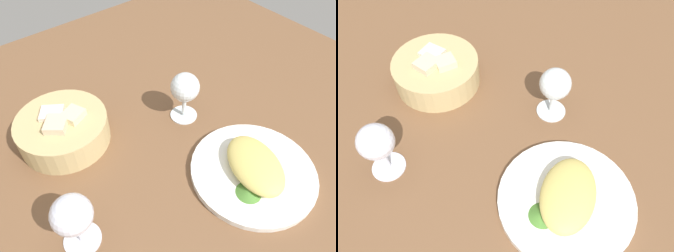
{
  "view_description": "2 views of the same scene",
  "coord_description": "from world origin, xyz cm",
  "views": [
    {
      "loc": [
        -30.09,
        27.84,
        55.26
      ],
      "look_at": [
        6.17,
        -1.54,
        5.68
      ],
      "focal_mm": 34.12,
      "sensor_mm": 36.0,
      "label": 1
    },
    {
      "loc": [
        -37.64,
        2.92,
        60.73
      ],
      "look_at": [
        4.24,
        0.42,
        3.92
      ],
      "focal_mm": 36.77,
      "sensor_mm": 36.0,
      "label": 2
    }
  ],
  "objects": [
    {
      "name": "ground_plane",
      "position": [
        0.0,
        0.0,
        -1.0
      ],
      "size": [
        140.0,
        140.0,
        2.0
      ],
      "primitive_type": "cube",
      "color": "brown"
    },
    {
      "name": "plate",
      "position": [
        -11.37,
        -9.95,
        0.7
      ],
      "size": [
        25.79,
        25.79,
        1.4
      ],
      "primitive_type": "cylinder",
      "color": "white",
      "rests_on": "ground_plane"
    },
    {
      "name": "omelette",
      "position": [
        -11.37,
        -9.95,
        3.2
      ],
      "size": [
        18.18,
        15.01,
        3.61
      ],
      "primitive_type": "ellipsoid",
      "rotation": [
        0.0,
        0.0,
        -0.37
      ],
      "color": "#D1BD62",
      "rests_on": "plate"
    },
    {
      "name": "lettuce_garnish",
      "position": [
        -14.31,
        -4.99,
        2.09
      ],
      "size": [
        5.07,
        5.07,
        1.39
      ],
      "primitive_type": "cone",
      "color": "#467B2D",
      "rests_on": "plate"
    },
    {
      "name": "bread_basket",
      "position": [
        21.65,
        15.74,
        3.45
      ],
      "size": [
        19.93,
        19.93,
        8.15
      ],
      "color": "tan",
      "rests_on": "ground_plane"
    },
    {
      "name": "wine_glass_near",
      "position": [
        10.72,
        -10.17,
        8.21
      ],
      "size": [
        6.74,
        6.74,
        12.33
      ],
      "color": "silver",
      "rests_on": "ground_plane"
    },
    {
      "name": "wine_glass_far",
      "position": [
        -1.74,
        24.4,
        8.42
      ],
      "size": [
        6.93,
        6.93,
        12.63
      ],
      "color": "silver",
      "rests_on": "ground_plane"
    }
  ]
}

